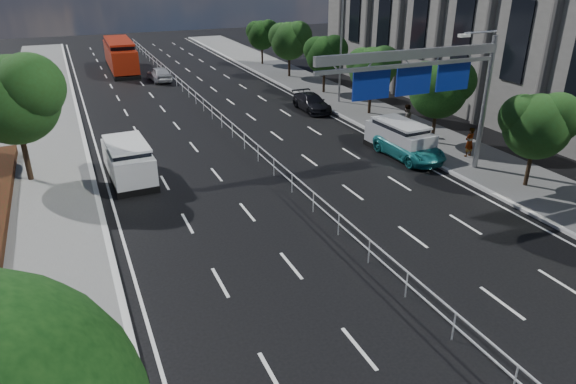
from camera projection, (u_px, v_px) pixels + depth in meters
ground at (435, 324)px, 16.35m from camera, size 160.00×160.00×0.00m
median_fence at (225, 123)px, 34.94m from camera, size 0.05×85.00×1.02m
toilet_sign at (42, 345)px, 11.14m from camera, size 1.62×0.18×4.34m
overhead_gantry at (428, 73)px, 24.92m from camera, size 10.24×0.38×7.45m
streetlight_far at (338, 38)px, 39.79m from camera, size 2.78×2.40×9.00m
civic_hall at (509, 21)px, 40.84m from camera, size 14.40×36.00×14.35m
near_tree_back at (14, 95)px, 25.12m from camera, size 4.84×4.51×6.69m
far_tree_c at (539, 123)px, 24.89m from camera, size 3.52×3.28×4.94m
far_tree_d at (440, 86)px, 31.05m from camera, size 3.85×3.59×5.34m
far_tree_e at (373, 67)px, 37.38m from camera, size 3.63×3.38×5.13m
far_tree_f at (325, 53)px, 43.67m from camera, size 3.52×3.28×5.02m
far_tree_g at (290, 39)px, 49.83m from camera, size 3.96×3.69×5.45m
far_tree_h at (262, 33)px, 56.24m from camera, size 3.41×3.18×4.91m
white_minivan at (128, 161)px, 26.85m from camera, size 2.25×4.86×2.08m
red_bus at (120, 55)px, 53.90m from camera, size 2.79×10.79×3.21m
near_car_silver at (159, 74)px, 49.55m from camera, size 2.02×4.27×1.41m
near_car_dark at (122, 60)px, 56.39m from camera, size 1.77×4.54×1.47m
silver_minivan at (399, 138)px, 30.70m from camera, size 2.17×4.71×1.92m
parked_car_teal at (409, 147)px, 29.93m from camera, size 2.38×4.90×1.34m
parked_car_dark at (312, 102)px, 39.67m from camera, size 1.88×4.44×1.28m
pedestrian_a at (469, 142)px, 29.76m from camera, size 0.69×0.50×1.74m
pedestrian_b at (406, 119)px, 33.73m from camera, size 0.98×0.77×1.97m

